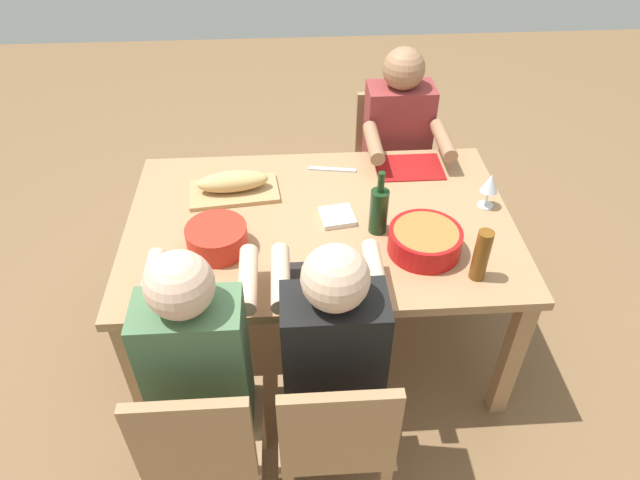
{
  "coord_description": "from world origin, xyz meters",
  "views": [
    {
      "loc": [
        0.12,
        1.93,
        2.28
      ],
      "look_at": [
        0.0,
        0.0,
        0.63
      ],
      "focal_mm": 32.23,
      "sensor_mm": 36.0,
      "label": 1
    }
  ],
  "objects_px": {
    "serving_bowl_fruit": "(425,240)",
    "cutting_board": "(234,191)",
    "diner_near_left": "(398,144)",
    "chair_near_left": "(389,159)",
    "diner_far_right": "(199,359)",
    "beer_bottle": "(481,255)",
    "dining_table": "(320,235)",
    "napkin_stack": "(337,217)",
    "wine_bottle": "(379,210)",
    "wine_glass": "(490,184)",
    "diner_far_center": "(332,352)",
    "chair_far_center": "(336,433)",
    "serving_bowl_greens": "(217,237)",
    "bread_loaf": "(233,181)",
    "chair_far_right": "(203,441)"
  },
  "relations": [
    {
      "from": "serving_bowl_fruit",
      "to": "cutting_board",
      "type": "distance_m",
      "value": 0.9
    },
    {
      "from": "diner_near_left",
      "to": "chair_near_left",
      "type": "bearing_deg",
      "value": -90.0
    },
    {
      "from": "diner_far_right",
      "to": "chair_near_left",
      "type": "xyz_separation_m",
      "value": [
        -0.91,
        -1.54,
        -0.21
      ]
    },
    {
      "from": "chair_near_left",
      "to": "beer_bottle",
      "type": "distance_m",
      "value": 1.3
    },
    {
      "from": "chair_near_left",
      "to": "diner_near_left",
      "type": "relative_size",
      "value": 0.71
    },
    {
      "from": "diner_far_right",
      "to": "cutting_board",
      "type": "distance_m",
      "value": 0.91
    },
    {
      "from": "dining_table",
      "to": "diner_near_left",
      "type": "distance_m",
      "value": 0.82
    },
    {
      "from": "serving_bowl_fruit",
      "to": "napkin_stack",
      "type": "xyz_separation_m",
      "value": [
        0.33,
        -0.23,
        -0.05
      ]
    },
    {
      "from": "diner_far_right",
      "to": "wine_bottle",
      "type": "relative_size",
      "value": 4.14
    },
    {
      "from": "diner_near_left",
      "to": "wine_glass",
      "type": "height_order",
      "value": "diner_near_left"
    },
    {
      "from": "diner_far_center",
      "to": "chair_far_center",
      "type": "bearing_deg",
      "value": 90.0
    },
    {
      "from": "napkin_stack",
      "to": "wine_bottle",
      "type": "bearing_deg",
      "value": 151.54
    },
    {
      "from": "diner_near_left",
      "to": "serving_bowl_greens",
      "type": "distance_m",
      "value": 1.22
    },
    {
      "from": "beer_bottle",
      "to": "bread_loaf",
      "type": "bearing_deg",
      "value": -32.38
    },
    {
      "from": "dining_table",
      "to": "chair_far_right",
      "type": "distance_m",
      "value": 0.99
    },
    {
      "from": "bread_loaf",
      "to": "serving_bowl_fruit",
      "type": "bearing_deg",
      "value": 150.4
    },
    {
      "from": "diner_far_center",
      "to": "serving_bowl_greens",
      "type": "bearing_deg",
      "value": -50.94
    },
    {
      "from": "diner_far_center",
      "to": "cutting_board",
      "type": "distance_m",
      "value": 0.98
    },
    {
      "from": "chair_far_right",
      "to": "beer_bottle",
      "type": "bearing_deg",
      "value": -155.2
    },
    {
      "from": "chair_far_right",
      "to": "diner_near_left",
      "type": "bearing_deg",
      "value": -120.68
    },
    {
      "from": "napkin_stack",
      "to": "cutting_board",
      "type": "bearing_deg",
      "value": -25.51
    },
    {
      "from": "chair_far_center",
      "to": "serving_bowl_greens",
      "type": "xyz_separation_m",
      "value": [
        0.42,
        -0.7,
        0.32
      ]
    },
    {
      "from": "serving_bowl_greens",
      "to": "bread_loaf",
      "type": "xyz_separation_m",
      "value": [
        -0.04,
        -0.38,
        0.0
      ]
    },
    {
      "from": "diner_far_right",
      "to": "serving_bowl_fruit",
      "type": "height_order",
      "value": "diner_far_right"
    },
    {
      "from": "chair_far_center",
      "to": "serving_bowl_greens",
      "type": "height_order",
      "value": "chair_far_center"
    },
    {
      "from": "diner_far_right",
      "to": "napkin_stack",
      "type": "xyz_separation_m",
      "value": [
        -0.53,
        -0.68,
        0.05
      ]
    },
    {
      "from": "dining_table",
      "to": "cutting_board",
      "type": "bearing_deg",
      "value": -30.51
    },
    {
      "from": "diner_far_center",
      "to": "chair_far_right",
      "type": "height_order",
      "value": "diner_far_center"
    },
    {
      "from": "cutting_board",
      "to": "bread_loaf",
      "type": "height_order",
      "value": "bread_loaf"
    },
    {
      "from": "cutting_board",
      "to": "wine_glass",
      "type": "bearing_deg",
      "value": 171.56
    },
    {
      "from": "dining_table",
      "to": "serving_bowl_greens",
      "type": "xyz_separation_m",
      "value": [
        0.42,
        0.16,
        0.14
      ]
    },
    {
      "from": "diner_far_center",
      "to": "chair_near_left",
      "type": "bearing_deg",
      "value": -106.52
    },
    {
      "from": "diner_far_center",
      "to": "beer_bottle",
      "type": "relative_size",
      "value": 5.45
    },
    {
      "from": "diner_far_center",
      "to": "wine_glass",
      "type": "xyz_separation_m",
      "value": [
        -0.74,
        -0.73,
        0.16
      ]
    },
    {
      "from": "cutting_board",
      "to": "bread_loaf",
      "type": "distance_m",
      "value": 0.06
    },
    {
      "from": "chair_near_left",
      "to": "wine_bottle",
      "type": "xyz_separation_m",
      "value": [
        0.22,
        0.94,
        0.37
      ]
    },
    {
      "from": "diner_far_right",
      "to": "bread_loaf",
      "type": "xyz_separation_m",
      "value": [
        -0.08,
        -0.9,
        0.11
      ]
    },
    {
      "from": "napkin_stack",
      "to": "dining_table",
      "type": "bearing_deg",
      "value": 5.35
    },
    {
      "from": "wine_glass",
      "to": "napkin_stack",
      "type": "xyz_separation_m",
      "value": [
        0.66,
        0.05,
        -0.1
      ]
    },
    {
      "from": "cutting_board",
      "to": "bread_loaf",
      "type": "relative_size",
      "value": 1.25
    },
    {
      "from": "chair_far_center",
      "to": "diner_near_left",
      "type": "xyz_separation_m",
      "value": [
        -0.46,
        -1.54,
        0.21
      ]
    },
    {
      "from": "chair_far_center",
      "to": "wine_glass",
      "type": "height_order",
      "value": "wine_glass"
    },
    {
      "from": "serving_bowl_greens",
      "to": "wine_glass",
      "type": "distance_m",
      "value": 1.18
    },
    {
      "from": "dining_table",
      "to": "serving_bowl_greens",
      "type": "bearing_deg",
      "value": 20.31
    },
    {
      "from": "serving_bowl_greens",
      "to": "beer_bottle",
      "type": "bearing_deg",
      "value": 167.22
    },
    {
      "from": "serving_bowl_fruit",
      "to": "bread_loaf",
      "type": "bearing_deg",
      "value": -29.6
    },
    {
      "from": "chair_near_left",
      "to": "wine_bottle",
      "type": "bearing_deg",
      "value": 76.86
    },
    {
      "from": "chair_far_right",
      "to": "serving_bowl_fruit",
      "type": "distance_m",
      "value": 1.12
    },
    {
      "from": "bread_loaf",
      "to": "wine_bottle",
      "type": "xyz_separation_m",
      "value": [
        -0.62,
        0.3,
        0.04
      ]
    },
    {
      "from": "napkin_stack",
      "to": "beer_bottle",
      "type": "bearing_deg",
      "value": 142.2
    }
  ]
}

